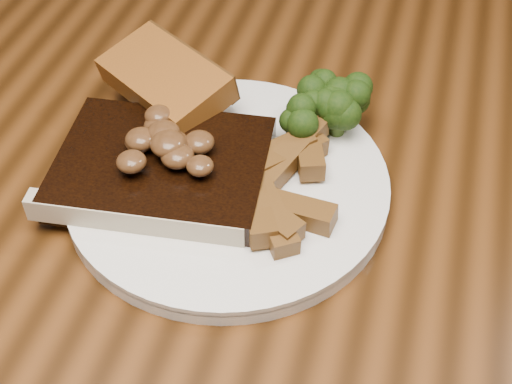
{
  "coord_description": "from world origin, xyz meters",
  "views": [
    {
      "loc": [
        0.11,
        -0.37,
        1.17
      ],
      "look_at": [
        0.01,
        -0.01,
        0.78
      ],
      "focal_mm": 50.0,
      "sensor_mm": 36.0,
      "label": 1
    }
  ],
  "objects_px": {
    "steak": "(163,168)",
    "dining_table": "(243,280)",
    "garlic_bread": "(167,98)",
    "potato_wedges": "(304,180)",
    "chair_far": "(491,62)",
    "plate": "(228,186)"
  },
  "relations": [
    {
      "from": "dining_table",
      "to": "potato_wedges",
      "type": "bearing_deg",
      "value": 27.16
    },
    {
      "from": "garlic_bread",
      "to": "potato_wedges",
      "type": "xyz_separation_m",
      "value": [
        0.14,
        -0.07,
        -0.0
      ]
    },
    {
      "from": "potato_wedges",
      "to": "garlic_bread",
      "type": "bearing_deg",
      "value": 154.22
    },
    {
      "from": "steak",
      "to": "garlic_bread",
      "type": "xyz_separation_m",
      "value": [
        -0.03,
        0.09,
        0.0
      ]
    },
    {
      "from": "dining_table",
      "to": "chair_far",
      "type": "distance_m",
      "value": 0.72
    },
    {
      "from": "plate",
      "to": "garlic_bread",
      "type": "relative_size",
      "value": 2.25
    },
    {
      "from": "garlic_bread",
      "to": "potato_wedges",
      "type": "height_order",
      "value": "garlic_bread"
    },
    {
      "from": "garlic_bread",
      "to": "steak",
      "type": "bearing_deg",
      "value": -40.16
    },
    {
      "from": "steak",
      "to": "potato_wedges",
      "type": "bearing_deg",
      "value": 2.96
    },
    {
      "from": "potato_wedges",
      "to": "chair_far",
      "type": "bearing_deg",
      "value": 73.88
    },
    {
      "from": "steak",
      "to": "garlic_bread",
      "type": "distance_m",
      "value": 0.09
    },
    {
      "from": "steak",
      "to": "dining_table",
      "type": "bearing_deg",
      "value": -10.79
    },
    {
      "from": "dining_table",
      "to": "steak",
      "type": "relative_size",
      "value": 9.71
    },
    {
      "from": "chair_far",
      "to": "dining_table",
      "type": "bearing_deg",
      "value": 60.56
    },
    {
      "from": "steak",
      "to": "potato_wedges",
      "type": "height_order",
      "value": "same"
    },
    {
      "from": "garlic_bread",
      "to": "chair_far",
      "type": "bearing_deg",
      "value": 92.12
    },
    {
      "from": "chair_far",
      "to": "garlic_bread",
      "type": "height_order",
      "value": "chair_far"
    },
    {
      "from": "steak",
      "to": "plate",
      "type": "bearing_deg",
      "value": 6.66
    },
    {
      "from": "dining_table",
      "to": "steak",
      "type": "bearing_deg",
      "value": 175.19
    },
    {
      "from": "steak",
      "to": "garlic_bread",
      "type": "bearing_deg",
      "value": 102.05
    },
    {
      "from": "dining_table",
      "to": "plate",
      "type": "distance_m",
      "value": 0.1
    },
    {
      "from": "chair_far",
      "to": "steak",
      "type": "relative_size",
      "value": 5.37
    }
  ]
}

